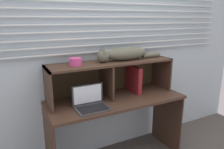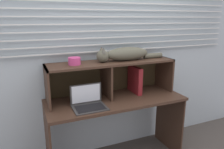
# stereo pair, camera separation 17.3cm
# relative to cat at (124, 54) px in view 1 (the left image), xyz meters

# --- Properties ---
(back_panel_with_blinds) EXTENTS (4.40, 0.08, 2.50)m
(back_panel_with_blinds) POSITION_rel_cat_xyz_m (-0.15, 0.23, 0.02)
(back_panel_with_blinds) COLOR #A9BBC4
(back_panel_with_blinds) RESTS_ON ground
(desk) EXTENTS (1.48, 0.58, 0.78)m
(desk) POSITION_rel_cat_xyz_m (-0.15, -0.10, -0.61)
(desk) COLOR #3E291E
(desk) RESTS_ON ground
(hutch_shelf_unit) EXTENTS (1.40, 0.35, 0.39)m
(hutch_shelf_unit) POSITION_rel_cat_xyz_m (-0.16, 0.03, -0.18)
(hutch_shelf_unit) COLOR #3E291E
(hutch_shelf_unit) RESTS_ON desk
(cat) EXTENTS (0.80, 0.17, 0.16)m
(cat) POSITION_rel_cat_xyz_m (0.00, 0.00, 0.00)
(cat) COLOR #545445
(cat) RESTS_ON hutch_shelf_unit
(laptop) EXTENTS (0.32, 0.25, 0.21)m
(laptop) POSITION_rel_cat_xyz_m (-0.48, -0.20, -0.42)
(laptop) COLOR #313131
(laptop) RESTS_ON desk
(binder_upright) EXTENTS (0.05, 0.27, 0.31)m
(binder_upright) POSITION_rel_cat_xyz_m (0.13, 0.00, -0.31)
(binder_upright) COLOR maroon
(binder_upright) RESTS_ON desk
(book_stack) EXTENTS (0.18, 0.22, 0.04)m
(book_stack) POSITION_rel_cat_xyz_m (-0.52, -0.00, -0.44)
(book_stack) COLOR gray
(book_stack) RESTS_ON desk
(small_basket) EXTENTS (0.12, 0.12, 0.07)m
(small_basket) POSITION_rel_cat_xyz_m (-0.56, 0.00, -0.03)
(small_basket) COLOR #C7407E
(small_basket) RESTS_ON hutch_shelf_unit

